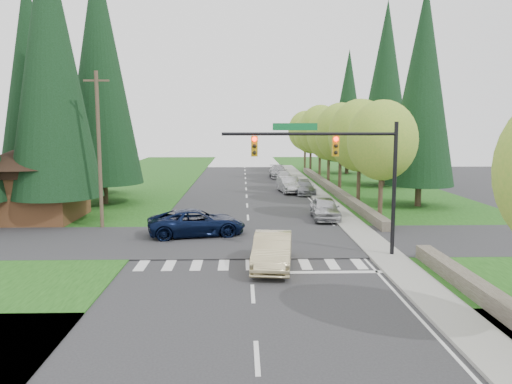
{
  "coord_description": "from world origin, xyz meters",
  "views": [
    {
      "loc": [
        -0.4,
        -20.03,
        6.6
      ],
      "look_at": [
        0.39,
        8.49,
        2.8
      ],
      "focal_mm": 35.0,
      "sensor_mm": 36.0,
      "label": 1
    }
  ],
  "objects_px": {
    "suv_navy": "(197,223)",
    "parked_car_d": "(284,176)",
    "sedan_champagne": "(272,251)",
    "parked_car_c": "(289,185)",
    "parked_car_a": "(325,208)",
    "parked_car_b": "(304,188)",
    "parked_car_e": "(278,172)"
  },
  "relations": [
    {
      "from": "parked_car_a",
      "to": "parked_car_c",
      "type": "height_order",
      "value": "parked_car_c"
    },
    {
      "from": "parked_car_b",
      "to": "parked_car_e",
      "type": "height_order",
      "value": "parked_car_e"
    },
    {
      "from": "parked_car_a",
      "to": "parked_car_d",
      "type": "xyz_separation_m",
      "value": [
        -0.97,
        23.22,
        -0.08
      ]
    },
    {
      "from": "parked_car_d",
      "to": "parked_car_a",
      "type": "bearing_deg",
      "value": -86.31
    },
    {
      "from": "parked_car_b",
      "to": "parked_car_d",
      "type": "bearing_deg",
      "value": 94.52
    },
    {
      "from": "suv_navy",
      "to": "parked_car_a",
      "type": "bearing_deg",
      "value": -71.92
    },
    {
      "from": "parked_car_b",
      "to": "parked_car_d",
      "type": "distance_m",
      "value": 10.28
    },
    {
      "from": "parked_car_c",
      "to": "parked_car_e",
      "type": "height_order",
      "value": "parked_car_c"
    },
    {
      "from": "parked_car_b",
      "to": "sedan_champagne",
      "type": "bearing_deg",
      "value": -102.09
    },
    {
      "from": "parked_car_d",
      "to": "parked_car_b",
      "type": "bearing_deg",
      "value": -82.51
    },
    {
      "from": "sedan_champagne",
      "to": "parked_car_b",
      "type": "bearing_deg",
      "value": 85.97
    },
    {
      "from": "parked_car_a",
      "to": "parked_car_b",
      "type": "relative_size",
      "value": 1.04
    },
    {
      "from": "parked_car_a",
      "to": "parked_car_d",
      "type": "distance_m",
      "value": 23.24
    },
    {
      "from": "parked_car_b",
      "to": "parked_car_e",
      "type": "distance_m",
      "value": 15.77
    },
    {
      "from": "suv_navy",
      "to": "parked_car_c",
      "type": "distance_m",
      "value": 20.8
    },
    {
      "from": "sedan_champagne",
      "to": "parked_car_b",
      "type": "height_order",
      "value": "sedan_champagne"
    },
    {
      "from": "sedan_champagne",
      "to": "parked_car_c",
      "type": "relative_size",
      "value": 1.01
    },
    {
      "from": "suv_navy",
      "to": "parked_car_b",
      "type": "height_order",
      "value": "suv_navy"
    },
    {
      "from": "parked_car_b",
      "to": "parked_car_d",
      "type": "xyz_separation_m",
      "value": [
        -1.11,
        10.22,
        0.07
      ]
    },
    {
      "from": "sedan_champagne",
      "to": "parked_car_e",
      "type": "xyz_separation_m",
      "value": [
        3.2,
        40.77,
        -0.05
      ]
    },
    {
      "from": "sedan_champagne",
      "to": "parked_car_c",
      "type": "height_order",
      "value": "sedan_champagne"
    },
    {
      "from": "suv_navy",
      "to": "parked_car_d",
      "type": "xyz_separation_m",
      "value": [
        7.64,
        28.35,
        -0.1
      ]
    },
    {
      "from": "suv_navy",
      "to": "parked_car_a",
      "type": "height_order",
      "value": "suv_navy"
    },
    {
      "from": "suv_navy",
      "to": "parked_car_e",
      "type": "bearing_deg",
      "value": -24.98
    },
    {
      "from": "parked_car_b",
      "to": "parked_car_d",
      "type": "relative_size",
      "value": 1.06
    },
    {
      "from": "parked_car_c",
      "to": "parked_car_d",
      "type": "relative_size",
      "value": 1.17
    },
    {
      "from": "suv_navy",
      "to": "parked_car_d",
      "type": "relative_size",
      "value": 1.4
    },
    {
      "from": "parked_car_e",
      "to": "parked_car_b",
      "type": "bearing_deg",
      "value": -85.99
    },
    {
      "from": "parked_car_a",
      "to": "parked_car_e",
      "type": "distance_m",
      "value": 28.73
    },
    {
      "from": "sedan_champagne",
      "to": "parked_car_c",
      "type": "distance_m",
      "value": 26.57
    },
    {
      "from": "sedan_champagne",
      "to": "parked_car_d",
      "type": "height_order",
      "value": "sedan_champagne"
    },
    {
      "from": "sedan_champagne",
      "to": "suv_navy",
      "type": "xyz_separation_m",
      "value": [
        -4.15,
        6.93,
        -0.0
      ]
    }
  ]
}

